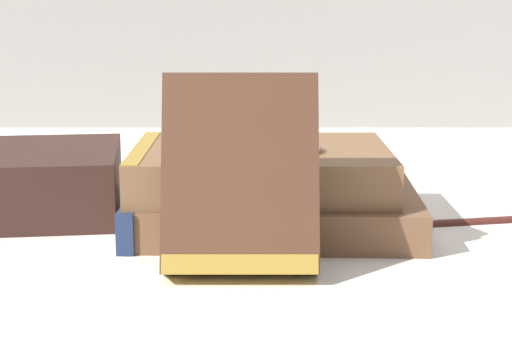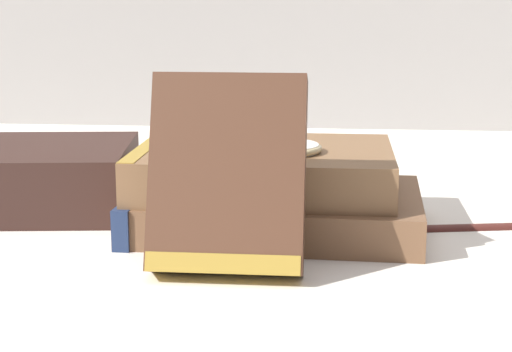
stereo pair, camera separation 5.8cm
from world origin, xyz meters
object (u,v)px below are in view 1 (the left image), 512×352
at_px(book_leaning_front, 241,183).
at_px(reading_glasses, 168,184).
at_px(book_flat_bottom, 268,211).
at_px(fountain_pen, 466,219).
at_px(book_flat_top, 254,169).
at_px(pocket_watch, 282,147).

xyz_separation_m(book_leaning_front, reading_glasses, (-0.07, 0.24, -0.06)).
height_order(book_flat_bottom, fountain_pen, book_flat_bottom).
relative_size(book_flat_top, book_leaning_front, 1.52).
distance_m(book_leaning_front, fountain_pen, 0.21).
height_order(reading_glasses, fountain_pen, fountain_pen).
distance_m(book_flat_top, book_leaning_front, 0.11).
relative_size(book_flat_bottom, reading_glasses, 1.93).
bearing_deg(book_flat_bottom, book_flat_top, 140.43).
bearing_deg(pocket_watch, book_flat_top, 142.51).
height_order(pocket_watch, reading_glasses, pocket_watch).
relative_size(reading_glasses, fountain_pen, 0.90).
distance_m(book_flat_bottom, fountain_pen, 0.15).
distance_m(book_flat_bottom, book_flat_top, 0.03).
bearing_deg(book_leaning_front, pocket_watch, 72.85).
bearing_deg(book_flat_bottom, fountain_pen, 7.65).
bearing_deg(fountain_pen, book_leaning_front, -157.46).
distance_m(book_flat_bottom, reading_glasses, 0.17).
height_order(pocket_watch, fountain_pen, pocket_watch).
bearing_deg(fountain_pen, book_flat_top, 170.70).
relative_size(book_flat_bottom, fountain_pen, 1.73).
height_order(book_flat_bottom, reading_glasses, book_flat_bottom).
height_order(book_flat_bottom, pocket_watch, pocket_watch).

